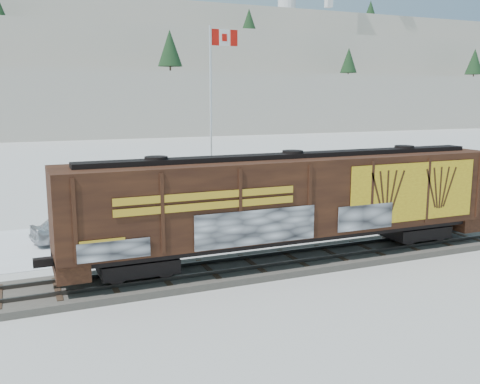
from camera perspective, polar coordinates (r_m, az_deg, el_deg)
name	(u,v)px	position (r m, az deg, el deg)	size (l,w,h in m)	color
ground	(252,270)	(23.37, 1.28, -8.27)	(500.00, 500.00, 0.00)	white
rail_track	(252,266)	(23.32, 1.28, -7.93)	(50.00, 3.40, 0.43)	#59544C
parking_strip	(197,230)	(30.09, -4.63, -4.07)	(40.00, 8.00, 0.03)	white
hillside	(43,71)	(160.40, -20.24, 12.01)	(360.00, 110.00, 93.00)	white
hopper_railcar	(292,199)	(23.44, 5.57, -0.73)	(19.99, 3.06, 4.56)	black
flagpole	(213,144)	(34.51, -2.92, 5.09)	(2.30, 0.90, 11.73)	silver
car_silver	(74,227)	(28.85, -17.25, -3.60)	(1.72, 4.28, 1.46)	silver
car_white	(159,215)	(30.27, -8.65, -2.40)	(1.78, 5.10, 1.68)	white
car_dark	(227,216)	(30.29, -1.38, -2.55)	(1.96, 4.83, 1.40)	black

